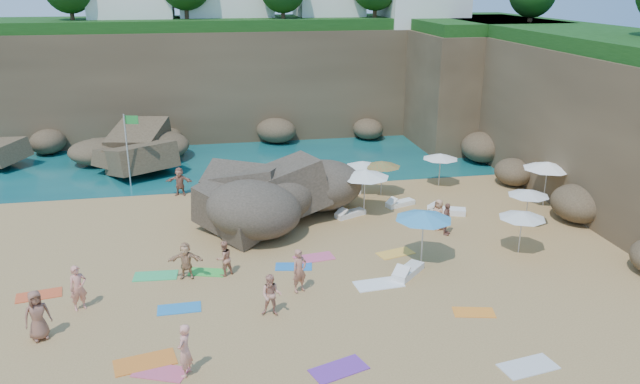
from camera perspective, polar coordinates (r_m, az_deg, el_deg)
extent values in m
plane|color=tan|center=(27.26, -2.98, -6.25)|extent=(120.00, 120.00, 0.00)
plane|color=#0C4751|center=(55.78, -7.23, 6.78)|extent=(120.00, 120.00, 0.00)
cube|color=brown|center=(50.32, -4.73, 10.18)|extent=(44.00, 8.00, 8.00)
cube|color=brown|center=(40.05, 23.36, 6.46)|extent=(8.00, 30.00, 8.00)
cube|color=brown|center=(49.43, 13.75, 9.56)|extent=(10.00, 12.00, 8.00)
cylinder|color=white|center=(57.10, -25.88, 8.40)|extent=(0.10, 0.10, 6.00)
cylinder|color=white|center=(56.73, -24.41, 8.55)|extent=(0.10, 0.10, 6.00)
cylinder|color=white|center=(56.40, -22.92, 8.69)|extent=(0.10, 0.10, 6.00)
cylinder|color=silver|center=(37.87, -17.21, 3.63)|extent=(0.09, 0.09, 4.30)
cube|color=#228B36|center=(37.41, -16.84, 6.33)|extent=(0.74, 0.23, 0.48)
cylinder|color=silver|center=(32.65, -2.96, 0.29)|extent=(0.07, 0.07, 2.34)
cone|color=white|center=(32.31, -3.00, 2.17)|extent=(2.63, 2.63, 0.40)
cylinder|color=silver|center=(37.23, 10.88, 1.93)|extent=(0.05, 0.05, 1.85)
cone|color=white|center=(36.98, 10.96, 3.24)|extent=(2.08, 2.08, 0.32)
cylinder|color=silver|center=(32.07, 4.07, -0.14)|extent=(0.07, 0.07, 2.27)
cone|color=white|center=(31.74, 4.12, 1.70)|extent=(2.55, 2.55, 0.39)
cylinder|color=silver|center=(35.40, 19.91, 0.61)|extent=(0.07, 0.07, 2.30)
cone|color=white|center=(35.09, 20.11, 2.30)|extent=(2.58, 2.58, 0.39)
cylinder|color=silver|center=(34.48, 24.36, -0.58)|extent=(0.06, 0.06, 2.14)
cone|color=white|center=(34.18, 24.59, 1.02)|extent=(2.40, 2.40, 0.36)
cylinder|color=silver|center=(35.09, 5.63, 1.17)|extent=(0.06, 0.06, 1.89)
cone|color=#CA4523|center=(34.83, 5.68, 2.58)|extent=(2.12, 2.12, 0.32)
cylinder|color=silver|center=(35.28, 3.90, 1.25)|extent=(0.05, 0.05, 1.81)
cone|color=silver|center=(35.03, 3.93, 2.59)|extent=(2.03, 2.03, 0.31)
cylinder|color=silver|center=(32.22, 18.39, -1.47)|extent=(0.05, 0.05, 1.78)
cone|color=silver|center=(31.94, 18.54, -0.04)|extent=(2.00, 2.00, 0.30)
cylinder|color=silver|center=(27.05, 9.35, -4.16)|extent=(0.06, 0.06, 2.19)
cone|color=#388DBF|center=(26.67, 9.47, -2.10)|extent=(2.46, 2.46, 0.37)
cylinder|color=silver|center=(29.02, 17.85, -3.60)|extent=(0.05, 0.05, 1.84)
cone|color=silver|center=(28.71, 18.02, -1.99)|extent=(2.06, 2.06, 0.31)
cube|color=white|center=(35.35, -4.54, -0.06)|extent=(1.65, 0.91, 0.24)
cube|color=silver|center=(35.23, 2.29, -0.05)|extent=(1.88, 1.03, 0.28)
cube|color=white|center=(33.82, 7.35, -1.04)|extent=(1.72, 1.09, 0.25)
cube|color=white|center=(32.11, 2.78, -2.00)|extent=(1.74, 1.20, 0.26)
cube|color=white|center=(33.07, 11.47, -1.70)|extent=(2.07, 1.32, 0.31)
cube|color=white|center=(26.18, 8.06, -7.20)|extent=(1.71, 1.71, 0.28)
cube|color=#247CC1|center=(24.05, -12.75, -10.35)|extent=(1.60, 0.82, 0.03)
cube|color=#CF506D|center=(20.74, -14.38, -15.66)|extent=(1.84, 1.39, 0.03)
cube|color=orange|center=(21.31, -15.70, -14.74)|extent=(2.07, 1.34, 0.03)
cube|color=#34B664|center=(26.71, -14.80, -7.42)|extent=(1.82, 0.99, 0.03)
cube|color=white|center=(25.29, 5.38, -8.38)|extent=(2.00, 1.13, 0.03)
cube|color=#6F309E|center=(20.26, 1.73, -15.89)|extent=(1.97, 1.42, 0.03)
cube|color=#DC4E26|center=(26.68, -24.30, -8.59)|extent=(1.79, 1.12, 0.03)
cube|color=blue|center=(26.65, -2.43, -6.83)|extent=(1.66, 1.03, 0.03)
cube|color=#DF5780|center=(27.42, -0.55, -6.03)|extent=(1.84, 1.11, 0.03)
cube|color=orange|center=(23.91, 13.89, -10.63)|extent=(1.62, 1.06, 0.03)
cube|color=green|center=(26.56, -10.24, -7.23)|extent=(1.67, 1.17, 0.03)
cube|color=#FFB843|center=(28.06, 6.92, -5.57)|extent=(1.78, 1.22, 0.03)
cube|color=silver|center=(21.41, 18.50, -14.89)|extent=(1.94, 1.20, 0.03)
imported|color=#DF8975|center=(24.71, -21.24, -8.17)|extent=(0.75, 0.66, 1.74)
imported|color=tan|center=(25.94, -8.77, -6.01)|extent=(0.91, 0.85, 1.49)
imported|color=#DE9B7E|center=(33.02, 0.41, 0.15)|extent=(1.34, 0.94, 1.92)
imported|color=#945C4A|center=(30.19, 11.49, -2.44)|extent=(0.84, 0.97, 1.57)
imported|color=tan|center=(30.76, 10.76, -2.02)|extent=(0.69, 0.85, 1.53)
imported|color=#A46852|center=(35.85, -12.71, 0.95)|extent=(1.56, 0.76, 1.62)
imported|color=#EC9986|center=(19.99, -12.28, -13.96)|extent=(0.64, 0.75, 1.74)
imported|color=brown|center=(23.59, -24.22, -11.67)|extent=(1.58, 1.97, 0.47)
imported|color=tan|center=(26.17, -12.08, -7.31)|extent=(1.63, 1.72, 0.41)
imported|color=#AF6D57|center=(24.58, -1.87, -8.66)|extent=(1.36, 1.84, 0.42)
imported|color=tan|center=(22.98, -4.44, -10.54)|extent=(1.13, 1.71, 0.60)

